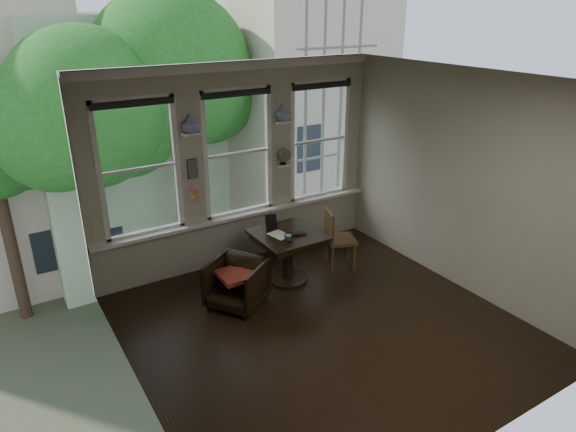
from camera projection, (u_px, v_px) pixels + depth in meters
ground at (323, 326)px, 6.39m from camera, size 4.50×4.50×0.00m
ceiling at (330, 80)px, 5.25m from camera, size 4.50×4.50×0.00m
wall_back at (237, 166)px, 7.59m from camera, size 4.50×0.00×4.50m
wall_front at (492, 307)px, 4.05m from camera, size 4.50×0.00×4.50m
wall_left at (127, 264)px, 4.72m from camera, size 0.00×4.50×4.50m
wall_right at (462, 182)px, 6.91m from camera, size 0.00×4.50×4.50m
window_left at (138, 169)px, 6.80m from camera, size 1.10×0.12×1.90m
window_center at (237, 153)px, 7.51m from camera, size 1.10×0.12×1.90m
window_right at (318, 140)px, 8.22m from camera, size 1.10×0.12×1.90m
shelf_left at (191, 134)px, 6.93m from camera, size 0.26×0.16×0.03m
shelf_right at (282, 122)px, 7.63m from camera, size 0.26×0.16×0.03m
intercom at (192, 169)px, 7.14m from camera, size 0.14×0.06×0.28m
sticky_notes at (194, 192)px, 7.28m from camera, size 0.16×0.01×0.24m
desk_fan at (283, 159)px, 7.83m from camera, size 0.20×0.20×0.24m
vase_left at (190, 123)px, 6.87m from camera, size 0.24×0.24×0.25m
vase_right at (282, 112)px, 7.58m from camera, size 0.24×0.24×0.25m
table at (288, 258)px, 7.31m from camera, size 0.90×0.90×0.75m
armchair_left at (237, 283)px, 6.74m from camera, size 0.97×0.96×0.64m
cushion_red at (236, 275)px, 6.69m from camera, size 0.45×0.45×0.06m
side_chair_right at (341, 239)px, 7.68m from camera, size 0.54×0.54×0.92m
laptop at (297, 235)px, 7.10m from camera, size 0.34×0.27×0.02m
mug at (288, 238)px, 6.93m from camera, size 0.11×0.11×0.09m
drinking_glass at (289, 238)px, 6.92m from camera, size 0.14×0.14×0.10m
tablet at (271, 222)px, 7.27m from camera, size 0.18×0.12×0.22m
papers at (279, 235)px, 7.13m from camera, size 0.27×0.34×0.00m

